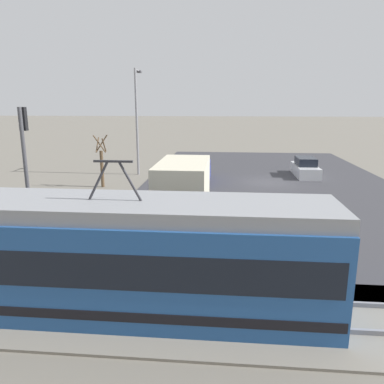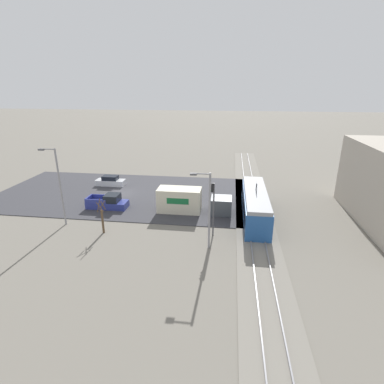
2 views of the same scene
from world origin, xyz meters
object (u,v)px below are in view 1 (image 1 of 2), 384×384
Objects in this scene: sedan_car_0 at (305,168)px; pickup_truck at (196,173)px; street_lamp_near_crossing at (137,115)px; traffic_light_pole at (26,160)px; box_truck at (180,198)px; light_rail_tram at (118,257)px; street_tree at (102,164)px.

pickup_truck is at bearing -159.85° from sedan_car_0.
pickup_truck is 0.59× the size of street_lamp_near_crossing.
traffic_light_pole is 17.38m from street_lamp_near_crossing.
street_lamp_near_crossing reaches higher than sedan_car_0.
street_lamp_near_crossing reaches higher than box_truck.
street_lamp_near_crossing reaches higher than traffic_light_pole.
pickup_truck is (-0.75, -18.89, -0.93)m from light_rail_tram.
box_truck is 2.41× the size of street_tree.
light_rail_tram is 18.92m from pickup_truck.
light_rail_tram is at bearing 137.49° from traffic_light_pole.
street_tree is (6.06, -16.66, 0.05)m from light_rail_tram.
traffic_light_pole reaches higher than sedan_car_0.
traffic_light_pole is at bearing 67.09° from pickup_truck.
traffic_light_pole is 12.09m from street_tree.
street_tree reaches higher than sedan_car_0.
pickup_truck is at bearing -89.57° from box_truck.
sedan_car_0 is at bearing -130.74° from traffic_light_pole.
light_rail_tram is 2.10× the size of traffic_light_pole.
street_lamp_near_crossing reaches higher than pickup_truck.
street_lamp_near_crossing reaches higher than light_rail_tram.
sedan_car_0 is 15.04m from street_lamp_near_crossing.
box_truck is at bearing 90.43° from pickup_truck.
sedan_car_0 is (-9.80, -22.21, -0.98)m from light_rail_tram.
traffic_light_pole is at bearing -42.51° from light_rail_tram.
pickup_truck is at bearing 149.01° from street_lamp_near_crossing.
light_rail_tram is 2.70× the size of sedan_car_0.
street_lamp_near_crossing is (5.34, -3.21, 4.33)m from pickup_truck.
traffic_light_pole is at bearing -130.74° from sedan_car_0.
pickup_truck is 0.89× the size of traffic_light_pole.
traffic_light_pole reaches higher than light_rail_tram.
sedan_car_0 is at bearing -159.85° from pickup_truck.
light_rail_tram reaches higher than street_tree.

